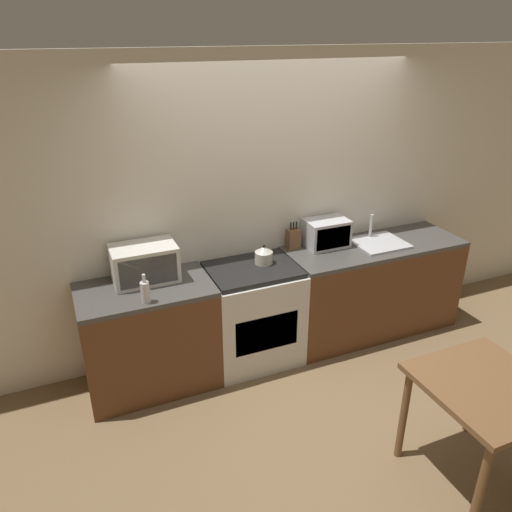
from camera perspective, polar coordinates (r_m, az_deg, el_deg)
ground_plane at (r=4.31m, az=7.12°, el=-14.82°), size 16.00×16.00×0.00m
wall_back at (r=4.43m, az=1.78°, el=5.85°), size 10.00×0.06×2.60m
counter_left_run at (r=4.18m, az=-12.10°, el=-9.00°), size 1.04×0.62×0.90m
counter_right_run at (r=4.93m, az=12.98°, el=-3.52°), size 1.69×0.62×0.90m
stove_range at (r=4.39m, az=-0.38°, el=-6.65°), size 0.77×0.62×0.90m
kettle at (r=4.22m, az=0.89°, el=0.11°), size 0.15×0.15×0.17m
microwave at (r=4.00m, az=-12.64°, el=-0.83°), size 0.50×0.32×0.29m
bottle at (r=3.70m, az=-12.55°, el=-4.01°), size 0.07×0.07×0.23m
knife_block at (r=4.51m, az=4.27°, el=2.00°), size 0.11×0.09×0.25m
toaster_oven at (r=4.58m, az=8.04°, el=2.60°), size 0.39×0.27×0.25m
sink_basin at (r=4.76m, az=13.83°, el=1.55°), size 0.47×0.42×0.24m
dining_table at (r=3.48m, az=24.76°, el=-14.59°), size 0.74×0.78×0.77m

